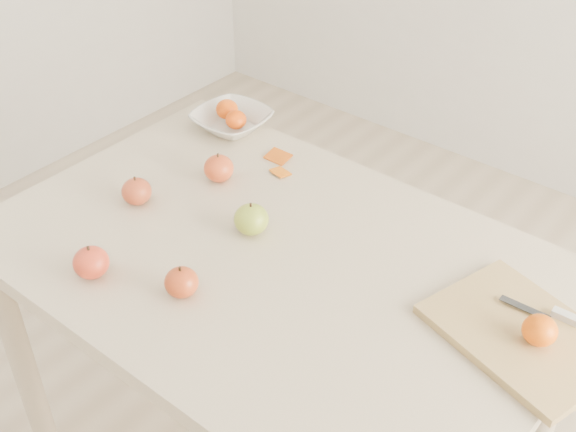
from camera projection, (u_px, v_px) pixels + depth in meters
The scene contains 14 objects.
table at pixel (273, 290), 1.55m from camera, with size 1.20×0.80×0.75m.
cutting_board at pixel (522, 334), 1.30m from camera, with size 0.32×0.23×0.02m, color tan.
board_tangerine at pixel (540, 330), 1.26m from camera, with size 0.06×0.06×0.05m, color orange.
fruit_bowl at pixel (232, 121), 1.90m from camera, with size 0.20×0.20×0.05m, color white.
bowl_tangerine_near at pixel (227, 109), 1.91m from camera, with size 0.06×0.06×0.05m, color #D34E07.
bowl_tangerine_far at pixel (236, 120), 1.86m from camera, with size 0.06×0.06×0.05m, color #E85408.
orange_peel_a at pixel (278, 158), 1.79m from camera, with size 0.06×0.04×0.00m, color #C7540E.
orange_peel_b at pixel (280, 173), 1.74m from camera, with size 0.04×0.04×0.00m, color orange.
paring_knife at pixel (564, 318), 1.31m from camera, with size 0.17×0.05×0.01m.
apple_green at pixel (251, 219), 1.54m from camera, with size 0.08×0.08×0.07m, color olive.
apple_red_c at pixel (91, 262), 1.42m from camera, with size 0.07×0.07×0.06m, color #A50312.
apple_red_a at pixel (219, 168), 1.70m from camera, with size 0.07×0.07×0.06m, color maroon.
apple_red_e at pixel (181, 282), 1.38m from camera, with size 0.07×0.07×0.06m, color maroon.
apple_red_b at pixel (137, 191), 1.63m from camera, with size 0.07×0.07×0.06m, color maroon.
Camera 1 is at (0.75, -0.87, 1.71)m, focal length 45.00 mm.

